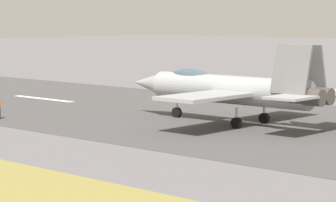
{
  "coord_description": "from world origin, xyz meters",
  "views": [
    {
      "loc": [
        -29.29,
        43.27,
        7.35
      ],
      "look_at": [
        2.55,
        8.49,
        2.2
      ],
      "focal_mm": 81.8,
      "sensor_mm": 36.0,
      "label": 1
    }
  ],
  "objects": [
    {
      "name": "marker_cone_mid",
      "position": [
        11.28,
        -11.73,
        0.28
      ],
      "size": [
        0.44,
        0.44,
        0.55
      ],
      "primitive_type": "cone",
      "color": "orange",
      "rests_on": "ground"
    },
    {
      "name": "runway_strip",
      "position": [
        -0.02,
        0.0,
        0.01
      ],
      "size": [
        240.0,
        26.0,
        0.02
      ],
      "color": "#474546",
      "rests_on": "ground"
    },
    {
      "name": "ground_plane",
      "position": [
        0.0,
        0.0,
        0.0
      ],
      "size": [
        400.0,
        400.0,
        0.0
      ],
      "primitive_type": "plane",
      "color": "slate"
    },
    {
      "name": "fighter_jet",
      "position": [
        3.23,
        1.49,
        2.45
      ],
      "size": [
        17.1,
        14.28,
        5.65
      ],
      "color": "#989B9E",
      "rests_on": "ground"
    }
  ]
}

